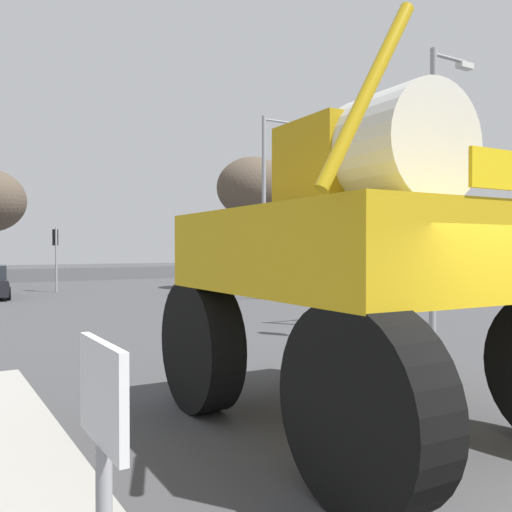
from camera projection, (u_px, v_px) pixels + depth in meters
The scene contains 10 objects.
ground_plane at pixel (85, 311), 19.69m from camera, with size 120.00×120.00×0.00m, color #424244.
median_island at pixel (12, 467), 5.50m from camera, with size 1.29×8.76×0.15m, color #9E9B93.
lane_arrow_sign at pixel (103, 469), 2.30m from camera, with size 0.07×0.60×1.74m.
oversize_sprayer at pixel (365, 263), 6.86m from camera, with size 4.22×5.38×4.38m.
traffic_signal_near_right at pixel (348, 233), 13.59m from camera, with size 0.24×0.54×3.65m.
traffic_signal_far_right at pixel (56, 245), 28.31m from camera, with size 0.24×0.55×3.37m.
streetlight_near_right at pixel (436, 176), 14.61m from camera, with size 1.60×0.24×7.61m.
streetlight_far_right at pixel (267, 197), 24.43m from camera, with size 2.13×0.24×8.19m.
bare_tree_right at pixel (253, 189), 30.08m from camera, with size 3.99×3.99×7.32m.
roadside_barrier at pixel (13, 276), 36.09m from camera, with size 25.93×0.24×0.90m, color #59595B.
Camera 1 is at (-4.88, -2.03, 2.28)m, focal length 38.25 mm.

